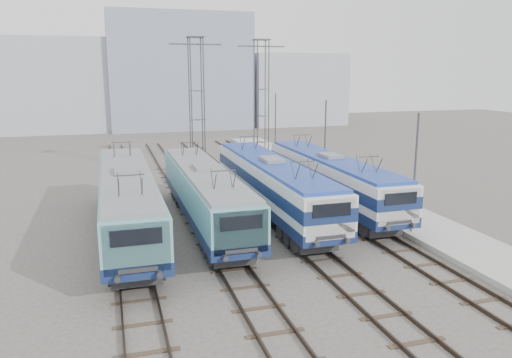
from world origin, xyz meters
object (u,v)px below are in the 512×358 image
object	(u,v)px
catenary_tower_west	(197,101)
mast_front	(415,176)
mast_rear	(275,129)
locomotive_far_left	(127,198)
mast_mid	(325,146)
locomotive_center_left	(205,192)
locomotive_far_right	(331,176)
catenary_tower_east	(261,98)
locomotive_center_right	(273,183)

from	to	relation	value
catenary_tower_west	mast_front	distance (m)	22.00
mast_front	mast_rear	size ratio (longest dim) A/B	1.00
locomotive_far_left	mast_mid	distance (m)	17.15
locomotive_center_left	catenary_tower_west	size ratio (longest dim) A/B	1.44
mast_front	catenary_tower_west	bearing A→B (deg)	113.27
locomotive_far_right	mast_mid	size ratio (longest dim) A/B	2.46
locomotive_center_left	locomotive_far_right	bearing A→B (deg)	10.98
catenary_tower_east	locomotive_center_left	bearing A→B (deg)	-117.32
catenary_tower_west	catenary_tower_east	size ratio (longest dim) A/B	1.00
mast_front	locomotive_center_right	bearing A→B (deg)	137.46
locomotive_center_right	mast_rear	distance (m)	19.29
locomotive_center_left	mast_front	bearing A→B (deg)	-25.03
catenary_tower_west	mast_front	size ratio (longest dim) A/B	1.71
locomotive_center_left	mast_rear	xyz separation A→B (m)	(10.85, 18.93, 1.34)
locomotive_far_left	catenary_tower_east	size ratio (longest dim) A/B	1.52
locomotive_center_left	mast_mid	bearing A→B (deg)	32.58
locomotive_center_right	mast_rear	size ratio (longest dim) A/B	2.54
locomotive_center_left	mast_front	xyz separation A→B (m)	(10.85, -5.07, 1.34)
mast_rear	mast_front	bearing A→B (deg)	-90.00
locomotive_far_left	mast_front	world-z (taller)	mast_front
locomotive_center_right	catenary_tower_west	bearing A→B (deg)	99.02
locomotive_center_left	locomotive_far_right	size ratio (longest dim) A/B	1.00
locomotive_center_right	mast_rear	xyz separation A→B (m)	(6.35, 18.17, 1.22)
locomotive_far_right	catenary_tower_west	bearing A→B (deg)	117.10
locomotive_far_left	mast_mid	size ratio (longest dim) A/B	2.60
locomotive_center_left	catenary_tower_west	xyz separation A→B (m)	(2.25, 14.93, 4.48)
locomotive_center_right	mast_front	xyz separation A→B (m)	(6.35, -5.83, 1.22)
mast_front	mast_mid	size ratio (longest dim) A/B	1.00
mast_mid	locomotive_center_right	bearing A→B (deg)	-135.81
locomotive_far_left	catenary_tower_west	xyz separation A→B (m)	(6.75, 15.56, 4.38)
locomotive_center_right	mast_mid	size ratio (longest dim) A/B	2.54
locomotive_center_left	catenary_tower_east	distance (m)	19.58
locomotive_center_left	mast_rear	size ratio (longest dim) A/B	2.47
locomotive_far_right	mast_front	size ratio (longest dim) A/B	2.46
locomotive_far_left	locomotive_center_right	world-z (taller)	locomotive_far_left
mast_rear	catenary_tower_east	bearing A→B (deg)	-136.40
catenary_tower_east	locomotive_center_right	bearing A→B (deg)	-104.72
locomotive_center_left	mast_mid	distance (m)	12.95
locomotive_far_left	locomotive_far_right	bearing A→B (deg)	9.94
catenary_tower_east	mast_mid	bearing A→B (deg)	-78.14
locomotive_center_right	locomotive_center_left	bearing A→B (deg)	-170.39
mast_front	mast_mid	distance (m)	12.00
locomotive_far_right	catenary_tower_east	xyz separation A→B (m)	(-0.25, 15.19, 4.44)
locomotive_far_right	locomotive_far_left	bearing A→B (deg)	-170.06
locomotive_center_left	locomotive_far_left	bearing A→B (deg)	-172.15
locomotive_center_right	mast_front	world-z (taller)	mast_front
catenary_tower_west	mast_front	xyz separation A→B (m)	(8.60, -20.00, -3.14)
catenary_tower_east	locomotive_far_right	bearing A→B (deg)	-89.06
locomotive_center_left	catenary_tower_east	size ratio (longest dim) A/B	1.44
locomotive_center_left	locomotive_center_right	bearing A→B (deg)	9.61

